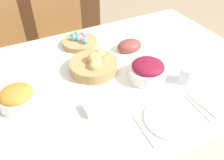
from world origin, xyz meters
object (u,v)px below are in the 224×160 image
at_px(dinner_plate, 172,118).
at_px(fork, 144,131).
at_px(chair_far_center, 65,39).
at_px(egg_basket, 80,42).
at_px(sideboard, 33,9).
at_px(carrot_bowl, 18,97).
at_px(knife, 197,108).
at_px(spoon, 202,106).
at_px(ham_platter, 129,47).
at_px(chair_far_left, 4,53).
at_px(bread_basket, 94,65).
at_px(drinking_cup, 187,75).
at_px(butter_dish, 98,107).
at_px(beet_salad_bowl, 148,70).

xyz_separation_m(dinner_plate, fork, (-0.15, 0.00, -0.00)).
bearing_deg(chair_far_center, egg_basket, -94.81).
height_order(sideboard, carrot_bowl, sideboard).
relative_size(chair_far_center, knife, 5.23).
bearing_deg(chair_far_center, spoon, -78.98).
bearing_deg(fork, carrot_bowl, 140.93).
distance_m(ham_platter, carrot_bowl, 0.74).
bearing_deg(fork, chair_far_left, 112.57).
bearing_deg(chair_far_left, ham_platter, -44.93).
bearing_deg(bread_basket, sideboard, 90.87).
height_order(chair_far_center, drinking_cup, chair_far_center).
bearing_deg(egg_basket, drinking_cup, -59.11).
height_order(bread_basket, fork, bread_basket).
bearing_deg(butter_dish, egg_basket, 76.69).
xyz_separation_m(ham_platter, knife, (0.03, -0.59, -0.02)).
xyz_separation_m(chair_far_left, knife, (0.77, -1.36, 0.25)).
relative_size(bread_basket, butter_dish, 2.07).
xyz_separation_m(chair_far_left, sideboard, (0.43, 0.88, -0.03)).
distance_m(beet_salad_bowl, dinner_plate, 0.31).
bearing_deg(bread_basket, spoon, -55.27).
distance_m(knife, butter_dish, 0.47).
distance_m(sideboard, carrot_bowl, 1.90).
distance_m(knife, drinking_cup, 0.21).
bearing_deg(carrot_bowl, drinking_cup, -15.29).
bearing_deg(knife, drinking_cup, 68.87).
bearing_deg(bread_basket, chair_far_center, 85.06).
height_order(ham_platter, carrot_bowl, carrot_bowl).
xyz_separation_m(chair_far_center, drinking_cup, (0.33, -1.17, 0.29)).
xyz_separation_m(carrot_bowl, spoon, (0.78, -0.41, -0.04)).
distance_m(bread_basket, beet_salad_bowl, 0.30).
relative_size(egg_basket, spoon, 1.20).
bearing_deg(carrot_bowl, chair_far_center, 61.71).
distance_m(chair_far_center, bread_basket, 0.91).
height_order(beet_salad_bowl, butter_dish, beet_salad_bowl).
height_order(dinner_plate, knife, dinner_plate).
bearing_deg(chair_far_center, beet_salad_bowl, -81.84).
bearing_deg(chair_far_left, drinking_cup, -52.92).
distance_m(sideboard, beet_salad_bowl, 1.97).
bearing_deg(sideboard, drinking_cup, -78.26).
bearing_deg(carrot_bowl, spoon, -27.84).
bearing_deg(drinking_cup, spoon, -106.54).
distance_m(fork, butter_dish, 0.24).
distance_m(chair_far_center, dinner_plate, 1.38).
bearing_deg(egg_basket, spoon, -68.54).
bearing_deg(chair_far_left, knife, -59.42).
bearing_deg(carrot_bowl, dinner_plate, -34.54).
bearing_deg(bread_basket, egg_basket, 84.31).
xyz_separation_m(chair_far_center, knife, (0.24, -1.36, 0.25)).
distance_m(egg_basket, drinking_cup, 0.72).
xyz_separation_m(ham_platter, spoon, (0.06, -0.59, -0.02)).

